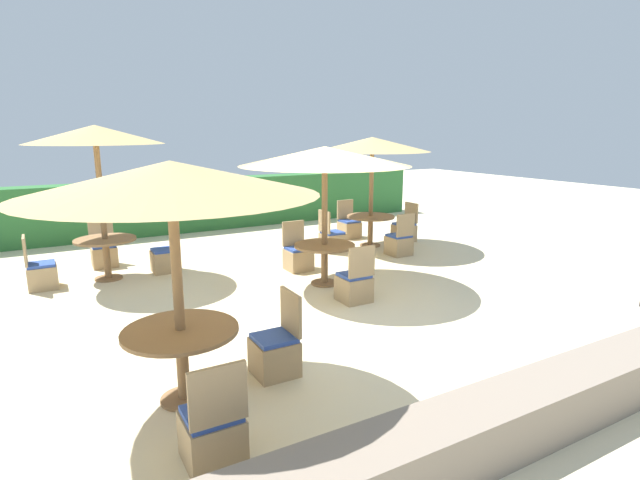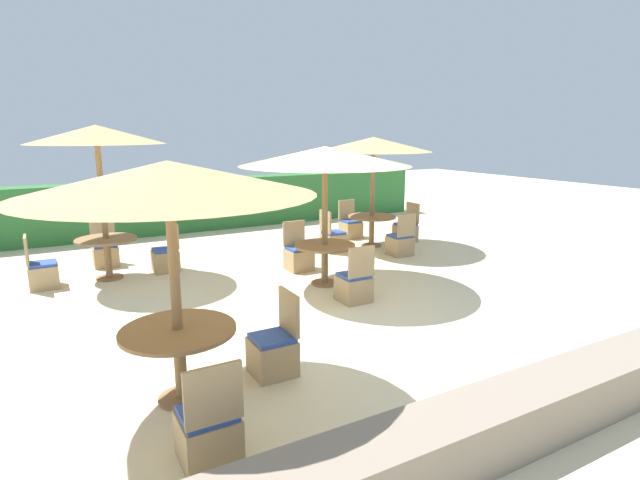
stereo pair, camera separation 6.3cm
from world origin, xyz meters
TOP-DOWN VIEW (x-y plane):
  - ground_plane at (0.00, 0.00)m, footprint 40.00×40.00m
  - hedge_row at (0.00, 6.90)m, footprint 13.00×0.70m
  - stone_border at (0.00, -3.77)m, footprint 10.00×0.56m
  - parasol_center at (0.31, 0.99)m, footprint 2.90×2.90m
  - round_table_center at (0.31, 0.99)m, footprint 1.06×1.06m
  - patio_chair_center_south at (0.26, -0.04)m, footprint 0.46×0.46m
  - patio_chair_center_north at (0.32, 2.02)m, footprint 0.46×0.46m
  - parasol_front_left at (-2.85, -1.66)m, footprint 2.74×2.74m
  - round_table_front_left at (-2.85, -1.66)m, footprint 1.13×1.13m
  - patio_chair_front_left_south at (-2.89, -2.74)m, footprint 0.46×0.46m
  - patio_chair_front_left_east at (-1.82, -1.61)m, footprint 0.46×0.46m
  - parasol_back_right at (2.72, 3.01)m, footprint 2.61×2.61m
  - round_table_back_right at (2.72, 3.01)m, footprint 1.10×1.10m
  - patio_chair_back_right_north at (2.78, 4.02)m, footprint 0.46×0.46m
  - patio_chair_back_right_south at (2.75, 1.98)m, footprint 0.46×0.46m
  - patio_chair_back_right_west at (1.65, 2.99)m, footprint 0.46×0.46m
  - patio_chair_back_right_east at (3.73, 3.01)m, footprint 0.46×0.46m
  - parasol_back_left at (-2.97, 3.18)m, footprint 2.29×2.29m
  - round_table_back_left at (-2.97, 3.18)m, footprint 1.06×1.06m
  - patio_chair_back_left_north at (-2.92, 4.15)m, footprint 0.46×0.46m
  - patio_chair_back_left_east at (-1.94, 3.16)m, footprint 0.46×0.46m
  - patio_chair_back_left_west at (-4.03, 3.14)m, footprint 0.46×0.46m

SIDE VIEW (x-z plane):
  - ground_plane at x=0.00m, z-range 0.00..0.00m
  - stone_border at x=0.00m, z-range 0.00..0.49m
  - patio_chair_center_south at x=0.26m, z-range -0.20..0.73m
  - patio_chair_center_north at x=0.32m, z-range -0.20..0.73m
  - patio_chair_front_left_south at x=-2.89m, z-range -0.20..0.73m
  - patio_chair_front_left_east at x=-1.82m, z-range -0.20..0.73m
  - patio_chair_back_right_north at x=2.78m, z-range -0.20..0.73m
  - patio_chair_back_right_south at x=2.75m, z-range -0.20..0.73m
  - patio_chair_back_right_west at x=1.65m, z-range -0.20..0.73m
  - patio_chair_back_right_east at x=3.73m, z-range -0.20..0.73m
  - patio_chair_back_left_north at x=-2.92m, z-range -0.20..0.73m
  - patio_chair_back_left_east at x=-1.94m, z-range -0.20..0.73m
  - patio_chair_back_left_west at x=-4.03m, z-range -0.20..0.73m
  - round_table_center at x=0.31m, z-range 0.20..0.92m
  - round_table_back_right at x=2.72m, z-range 0.21..0.92m
  - round_table_back_left at x=-2.97m, z-range 0.21..0.97m
  - round_table_front_left at x=-2.85m, z-range 0.23..0.99m
  - hedge_row at x=0.00m, z-range 0.00..1.37m
  - parasol_front_left at x=-2.85m, z-range 1.02..3.41m
  - parasol_center at x=0.31m, z-range 1.02..3.41m
  - parasol_back_right at x=2.72m, z-range 1.08..3.57m
  - parasol_back_left at x=-2.97m, z-range 1.19..3.93m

